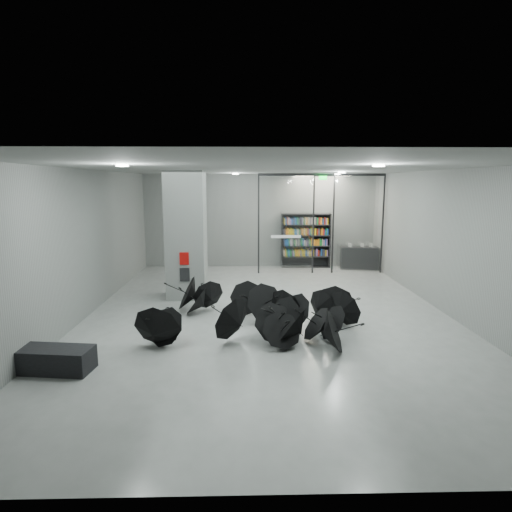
{
  "coord_description": "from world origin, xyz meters",
  "views": [
    {
      "loc": [
        -0.61,
        -11.46,
        3.64
      ],
      "look_at": [
        -0.3,
        1.5,
        1.4
      ],
      "focal_mm": 29.87,
      "sensor_mm": 36.0,
      "label": 1
    }
  ],
  "objects_px": {
    "bench": "(55,360)",
    "shop_counter": "(359,258)",
    "column": "(186,235)",
    "umbrella_cluster": "(265,319)",
    "bookshelf": "(306,241)"
  },
  "relations": [
    {
      "from": "bench",
      "to": "shop_counter",
      "type": "bearing_deg",
      "value": 55.69
    },
    {
      "from": "bench",
      "to": "shop_counter",
      "type": "distance_m",
      "value": 13.05
    },
    {
      "from": "shop_counter",
      "to": "umbrella_cluster",
      "type": "relative_size",
      "value": 0.28
    },
    {
      "from": "column",
      "to": "shop_counter",
      "type": "height_order",
      "value": "column"
    },
    {
      "from": "column",
      "to": "umbrella_cluster",
      "type": "xyz_separation_m",
      "value": [
        2.37,
        -3.34,
        -1.7
      ]
    },
    {
      "from": "bench",
      "to": "bookshelf",
      "type": "bearing_deg",
      "value": 65.17
    },
    {
      "from": "column",
      "to": "umbrella_cluster",
      "type": "relative_size",
      "value": 0.71
    },
    {
      "from": "shop_counter",
      "to": "umbrella_cluster",
      "type": "xyz_separation_m",
      "value": [
        -4.36,
        -7.64,
        -0.17
      ]
    },
    {
      "from": "bookshelf",
      "to": "bench",
      "type": "bearing_deg",
      "value": -119.42
    },
    {
      "from": "umbrella_cluster",
      "to": "bookshelf",
      "type": "bearing_deg",
      "value": 75.33
    },
    {
      "from": "column",
      "to": "umbrella_cluster",
      "type": "distance_m",
      "value": 4.43
    },
    {
      "from": "column",
      "to": "bench",
      "type": "distance_m",
      "value": 6.1
    },
    {
      "from": "column",
      "to": "shop_counter",
      "type": "distance_m",
      "value": 8.12
    },
    {
      "from": "bench",
      "to": "shop_counter",
      "type": "height_order",
      "value": "shop_counter"
    },
    {
      "from": "bookshelf",
      "to": "column",
      "type": "bearing_deg",
      "value": -131.13
    }
  ]
}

